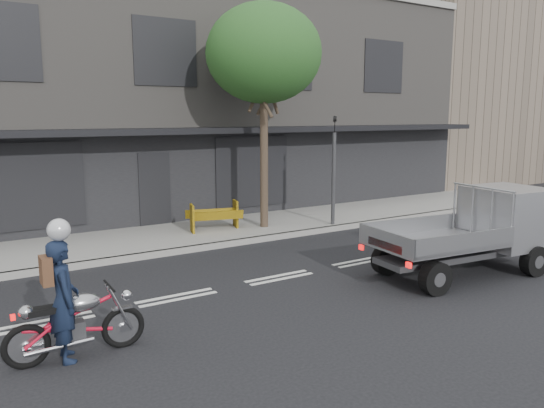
{
  "coord_description": "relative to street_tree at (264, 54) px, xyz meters",
  "views": [
    {
      "loc": [
        -6.15,
        -9.37,
        3.52
      ],
      "look_at": [
        0.13,
        0.5,
        1.56
      ],
      "focal_mm": 35.0,
      "sensor_mm": 36.0,
      "label": 1
    }
  ],
  "objects": [
    {
      "name": "ground",
      "position": [
        -2.2,
        -4.2,
        -5.28
      ],
      "size": [
        80.0,
        80.0,
        0.0
      ],
      "primitive_type": "plane",
      "color": "black",
      "rests_on": "ground"
    },
    {
      "name": "sidewalk",
      "position": [
        -2.2,
        0.5,
        -5.2
      ],
      "size": [
        32.0,
        3.2,
        0.15
      ],
      "primitive_type": "cube",
      "color": "gray",
      "rests_on": "ground"
    },
    {
      "name": "kerb",
      "position": [
        -2.2,
        -1.1,
        -5.2
      ],
      "size": [
        32.0,
        0.2,
        0.15
      ],
      "primitive_type": "cube",
      "color": "gray",
      "rests_on": "ground"
    },
    {
      "name": "building_main",
      "position": [
        -2.2,
        7.1,
        -1.28
      ],
      "size": [
        26.0,
        10.0,
        8.0
      ],
      "primitive_type": "cube",
      "color": "slate",
      "rests_on": "ground"
    },
    {
      "name": "building_neighbour",
      "position": [
        17.8,
        7.1,
        -0.28
      ],
      "size": [
        14.0,
        10.0,
        10.0
      ],
      "primitive_type": "cube",
      "color": "brown",
      "rests_on": "ground"
    },
    {
      "name": "street_tree",
      "position": [
        0.0,
        0.0,
        0.0
      ],
      "size": [
        3.4,
        3.4,
        6.74
      ],
      "color": "#382B21",
      "rests_on": "ground"
    },
    {
      "name": "traffic_light_pole",
      "position": [
        2.0,
        -0.85,
        -3.63
      ],
      "size": [
        0.12,
        0.12,
        3.5
      ],
      "color": "#2D2D30",
      "rests_on": "ground"
    },
    {
      "name": "motorcycle",
      "position": [
        -6.82,
        -5.82,
        -4.74
      ],
      "size": [
        2.02,
        0.59,
        1.04
      ],
      "rotation": [
        0.0,
        0.0,
        -0.03
      ],
      "color": "black",
      "rests_on": "ground"
    },
    {
      "name": "rider",
      "position": [
        -6.97,
        -5.82,
        -4.38
      ],
      "size": [
        0.45,
        0.67,
        1.79
      ],
      "primitive_type": "imported",
      "rotation": [
        0.0,
        0.0,
        1.54
      ],
      "color": "black",
      "rests_on": "ground"
    },
    {
      "name": "flatbed_ute",
      "position": [
        2.29,
        -6.3,
        -4.15
      ],
      "size": [
        4.43,
        2.18,
        1.98
      ],
      "rotation": [
        0.0,
        0.0,
        -0.11
      ],
      "color": "black",
      "rests_on": "ground"
    },
    {
      "name": "construction_barrier",
      "position": [
        -1.48,
        0.19,
        -4.7
      ],
      "size": [
        1.64,
        0.99,
        0.86
      ],
      "primitive_type": null,
      "rotation": [
        0.0,
        0.0,
        -0.26
      ],
      "color": "yellow",
      "rests_on": "sidewalk"
    }
  ]
}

